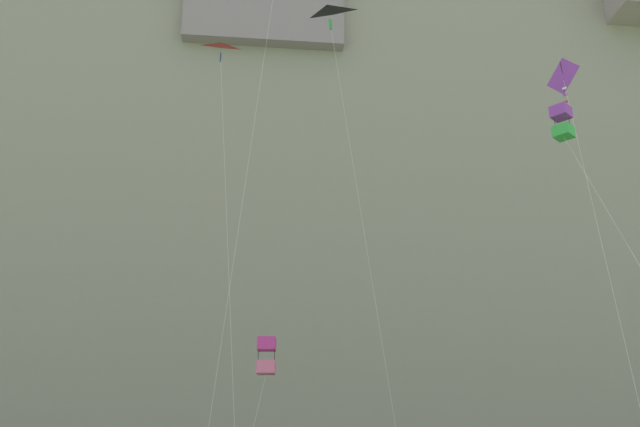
% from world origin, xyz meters
% --- Properties ---
extents(cliff_face, '(180.00, 25.65, 76.58)m').
position_xyz_m(cliff_face, '(-0.00, 56.08, 38.27)').
color(cliff_face, gray).
rests_on(cliff_face, ground).
extents(kite_box_high_center, '(2.96, 5.39, 15.31)m').
position_xyz_m(kite_box_high_center, '(10.03, 22.12, 14.64)').
color(kite_box_high_center, purple).
rests_on(kite_box_high_center, ground).
extents(kite_box_low_right, '(2.05, 2.71, 9.17)m').
position_xyz_m(kite_box_low_right, '(0.48, 33.03, 8.36)').
color(kite_box_low_right, '#CC3399').
rests_on(kite_box_low_right, ground).
extents(kite_diamond_mid_left, '(0.83, 2.90, 18.28)m').
position_xyz_m(kite_diamond_mid_left, '(11.13, 23.60, 16.29)').
color(kite_diamond_mid_left, purple).
rests_on(kite_diamond_mid_left, ground).
extents(kite_delta_near_cliff, '(2.59, 3.41, 22.54)m').
position_xyz_m(kite_delta_near_cliff, '(-2.05, 30.72, 21.68)').
color(kite_delta_near_cliff, red).
rests_on(kite_delta_near_cliff, ground).
extents(kite_delta_far_left, '(4.25, 2.43, 25.13)m').
position_xyz_m(kite_delta_far_left, '(3.07, 31.03, 24.55)').
color(kite_delta_far_left, black).
rests_on(kite_delta_far_left, ground).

